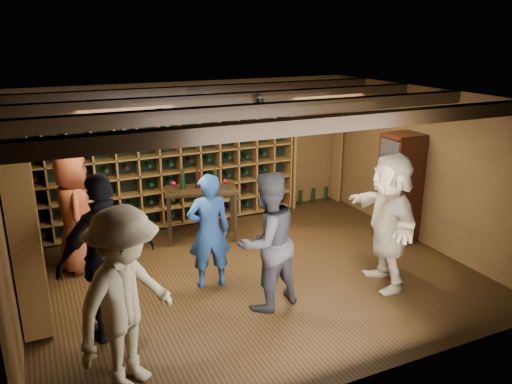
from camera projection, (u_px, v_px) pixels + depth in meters
name	position (u px, v px, depth m)	size (l,w,h in m)	color
ground	(253.00, 274.00, 7.13)	(6.00, 6.00, 0.00)	black
room_shell	(250.00, 104.00, 6.43)	(6.00, 6.00, 6.00)	brown
wine_rack_back	(169.00, 163.00, 8.58)	(4.65, 0.30, 2.20)	brown
wine_rack_left	(24.00, 209.00, 6.36)	(0.30, 2.65, 2.20)	brown
crate_shelf	(317.00, 126.00, 9.61)	(1.20, 0.32, 2.07)	brown
display_cabinet	(399.00, 190.00, 8.11)	(0.55, 0.50, 1.75)	black
man_blue_shirt	(209.00, 231.00, 6.60)	(0.58, 0.38, 1.58)	navy
man_grey_suit	(267.00, 242.00, 6.06)	(0.85, 0.66, 1.75)	black
guest_red_floral	(75.00, 213.00, 7.05)	(0.84, 0.55, 1.72)	maroon
guest_woman_black	(108.00, 258.00, 5.43)	(1.12, 0.47, 1.92)	black
guest_khaki	(126.00, 301.00, 4.64)	(1.19, 0.69, 1.85)	#817759
guest_beige	(388.00, 221.00, 6.59)	(1.71, 0.54, 1.84)	tan
tasting_table	(201.00, 195.00, 8.13)	(1.27, 0.86, 1.15)	black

